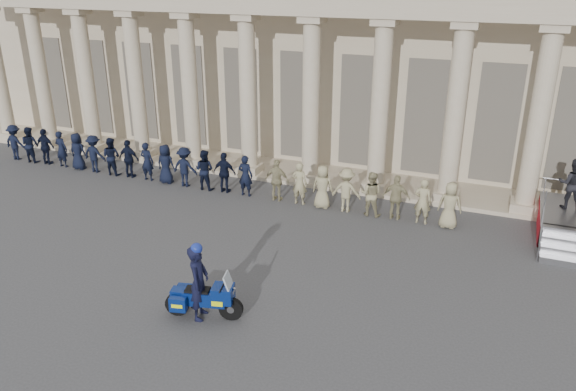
% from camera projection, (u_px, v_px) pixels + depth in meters
% --- Properties ---
extents(ground, '(90.00, 90.00, 0.00)m').
position_uv_depth(ground, '(251.00, 290.00, 14.69)').
color(ground, '#3B3B3D').
rests_on(ground, ground).
extents(building, '(40.00, 12.50, 9.00)m').
position_uv_depth(building, '(389.00, 46.00, 25.63)').
color(building, tan).
rests_on(building, ground).
extents(officer_rank, '(19.40, 0.59, 1.55)m').
position_uv_depth(officer_rank, '(189.00, 168.00, 21.40)').
color(officer_rank, black).
rests_on(officer_rank, ground).
extents(motorcycle, '(1.90, 0.97, 1.24)m').
position_uv_depth(motorcycle, '(204.00, 298.00, 13.39)').
color(motorcycle, black).
rests_on(motorcycle, ground).
extents(rider, '(0.61, 0.78, 1.99)m').
position_uv_depth(rider, '(199.00, 281.00, 13.23)').
color(rider, black).
rests_on(rider, ground).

